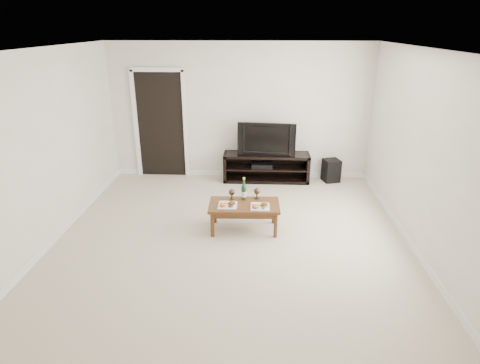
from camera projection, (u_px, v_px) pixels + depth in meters
name	position (u px, v px, depth m)	size (l,w,h in m)	color
floor	(231.00, 244.00, 5.62)	(5.50, 5.50, 0.00)	#C0B59A
back_wall	(240.00, 112.00, 7.72)	(5.00, 0.04, 2.60)	beige
ceiling	(229.00, 47.00, 4.66)	(5.00, 5.50, 0.04)	white
doorway	(161.00, 126.00, 7.86)	(0.90, 0.02, 2.05)	black
media_console	(266.00, 167.00, 7.82)	(1.66, 0.45, 0.55)	black
television	(267.00, 138.00, 7.60)	(1.09, 0.14, 0.63)	black
av_receiver	(262.00, 165.00, 7.79)	(0.40, 0.30, 0.08)	black
subwoofer	(331.00, 170.00, 7.81)	(0.29, 0.29, 0.44)	black
coffee_table	(244.00, 217.00, 5.94)	(1.03, 0.56, 0.42)	#583518
plate_left	(228.00, 204.00, 5.79)	(0.27, 0.27, 0.07)	white
plate_right	(260.00, 205.00, 5.74)	(0.27, 0.27, 0.07)	white
wine_bottle	(244.00, 189.00, 5.96)	(0.07, 0.07, 0.35)	#103B22
goblet_left	(232.00, 194.00, 5.98)	(0.09, 0.09, 0.17)	#382D1E
goblet_right	(257.00, 193.00, 6.02)	(0.09, 0.09, 0.17)	#382D1E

